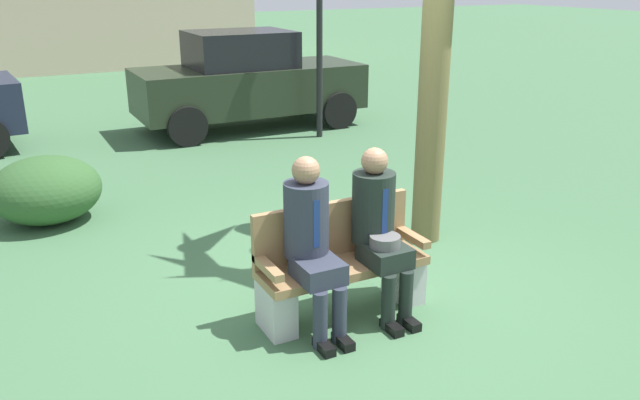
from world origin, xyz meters
name	(u,v)px	position (x,y,z in m)	size (l,w,h in m)	color
ground_plane	(363,289)	(0.00, 0.00, 0.00)	(80.00, 80.00, 0.00)	#406945
park_bench	(340,266)	(-0.36, -0.24, 0.40)	(1.37, 0.44, 0.90)	#99754C
seated_man_left	(311,237)	(-0.68, -0.35, 0.75)	(0.34, 0.72, 1.35)	#2D3342
seated_man_right	(379,225)	(-0.09, -0.36, 0.75)	(0.34, 0.72, 1.35)	#1E2823
shrub_near_bench	(46,190)	(-2.24, 3.01, 0.37)	(1.18, 1.08, 0.74)	#31592B
parked_car_far	(248,81)	(1.42, 6.28, 0.84)	(3.91, 1.72, 1.68)	#232D1E
street_lamp	(319,8)	(2.23, 5.12, 2.08)	(0.24, 0.24, 3.37)	black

